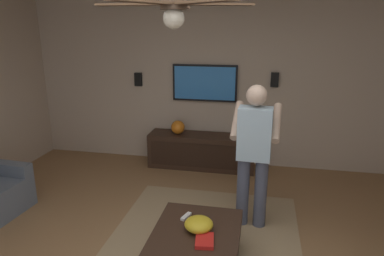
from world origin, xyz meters
name	(u,v)px	position (x,y,z in m)	size (l,w,h in m)	color
wall_back_tv	(220,83)	(3.08, 0.00, 1.34)	(0.10, 6.42, 2.68)	#BCA893
area_rug	(199,255)	(0.46, -0.14, 0.01)	(2.83, 2.03, 0.01)	#9E8460
coffee_table	(196,242)	(0.26, -0.14, 0.30)	(1.00, 0.80, 0.40)	#332116
media_console	(202,151)	(2.74, 0.24, 0.28)	(0.45, 1.70, 0.55)	#332116
tv	(205,83)	(2.99, 0.24, 1.35)	(0.05, 1.04, 0.58)	black
person_standing	(254,149)	(1.17, -0.62, 0.93)	(0.55, 0.56, 1.64)	#4C5166
bowl	(199,224)	(0.30, -0.16, 0.46)	(0.27, 0.27, 0.12)	gold
remote_white	(186,216)	(0.50, 0.00, 0.41)	(0.15, 0.04, 0.02)	white
book	(205,241)	(0.12, -0.25, 0.42)	(0.22, 0.16, 0.04)	red
vase_round	(178,127)	(2.73, 0.62, 0.66)	(0.22, 0.22, 0.22)	orange
wall_speaker_left	(275,80)	(3.00, -0.85, 1.43)	(0.06, 0.12, 0.22)	black
wall_speaker_right	(138,79)	(3.00, 1.36, 1.37)	(0.06, 0.12, 0.22)	black
ceiling_fan	(174,8)	(0.11, -0.01, 2.36)	(1.17, 1.18, 0.46)	#4C3828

